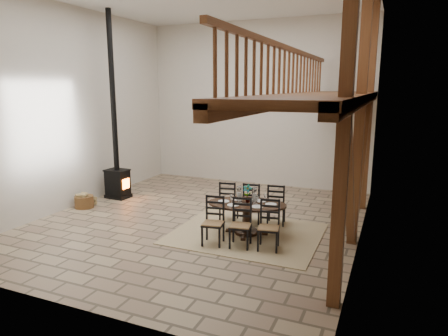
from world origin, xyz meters
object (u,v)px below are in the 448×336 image
at_px(dining_table, 247,217).
at_px(wood_stove, 116,157).
at_px(log_basket, 84,201).
at_px(log_stack, 87,202).

distance_m(dining_table, wood_stove, 4.50).
relative_size(log_basket, log_stack, 1.01).
xyz_separation_m(dining_table, log_stack, (-4.49, 0.26, -0.26)).
distance_m(wood_stove, log_stack, 1.44).
relative_size(dining_table, wood_stove, 0.41).
relative_size(wood_stove, log_stack, 10.81).
bearing_deg(log_basket, dining_table, -1.70).
height_order(log_basket, log_stack, log_basket).
bearing_deg(dining_table, wood_stove, 153.75).
bearing_deg(log_basket, wood_stove, 79.48).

